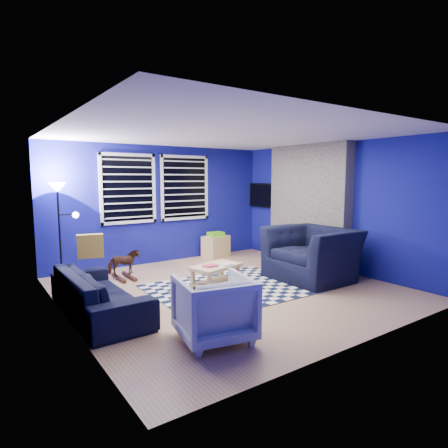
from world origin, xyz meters
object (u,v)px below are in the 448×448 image
(coffee_table, at_px, (216,271))
(tv, at_px, (264,195))
(floor_lamp, at_px, (59,201))
(rocking_horse, at_px, (124,263))
(armchair_bent, at_px, (214,308))
(cabinet, at_px, (216,246))
(sofa, at_px, (99,293))
(armchair_big, at_px, (312,254))

(coffee_table, bearing_deg, tv, 35.43)
(tv, distance_m, floor_lamp, 4.58)
(tv, xyz_separation_m, coffee_table, (-2.61, -1.86, -1.11))
(tv, height_order, rocking_horse, tv)
(armchair_bent, bearing_deg, floor_lamp, -65.13)
(tv, relative_size, cabinet, 1.54)
(sofa, relative_size, cabinet, 3.13)
(sofa, relative_size, armchair_big, 1.43)
(tv, distance_m, armchair_bent, 5.20)
(sofa, bearing_deg, rocking_horse, -31.20)
(coffee_table, bearing_deg, armchair_bent, -124.04)
(coffee_table, relative_size, cabinet, 1.42)
(sofa, distance_m, coffee_table, 1.94)
(coffee_table, bearing_deg, cabinet, 56.58)
(armchair_big, distance_m, cabinet, 2.64)
(cabinet, distance_m, floor_lamp, 3.55)
(armchair_big, height_order, floor_lamp, floor_lamp)
(sofa, distance_m, floor_lamp, 2.38)
(coffee_table, xyz_separation_m, cabinet, (1.39, 2.11, -0.03))
(armchair_bent, xyz_separation_m, cabinet, (2.49, 3.74, -0.11))
(rocking_horse, bearing_deg, coffee_table, -137.45)
(sofa, height_order, armchair_bent, armchair_bent)
(armchair_bent, relative_size, coffee_table, 0.88)
(armchair_big, bearing_deg, cabinet, -172.71)
(tv, relative_size, rocking_horse, 1.83)
(armchair_big, xyz_separation_m, coffee_table, (-1.73, 0.50, -0.18))
(cabinet, bearing_deg, coffee_table, -134.92)
(armchair_bent, bearing_deg, rocking_horse, -79.56)
(tv, height_order, armchair_big, tv)
(armchair_bent, distance_m, cabinet, 4.50)
(floor_lamp, bearing_deg, armchair_bent, -76.63)
(armchair_big, xyz_separation_m, floor_lamp, (-3.70, 2.49, 0.96))
(coffee_table, relative_size, floor_lamp, 0.53)
(coffee_table, height_order, cabinet, cabinet)
(tv, relative_size, sofa, 0.49)
(armchair_big, distance_m, rocking_horse, 3.39)
(tv, bearing_deg, floor_lamp, 178.26)
(tv, xyz_separation_m, rocking_horse, (-3.66, -0.43, -1.10))
(tv, height_order, armchair_bent, tv)
(rocking_horse, bearing_deg, tv, -76.89)
(sofa, bearing_deg, cabinet, -57.50)
(armchair_big, relative_size, rocking_horse, 2.61)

